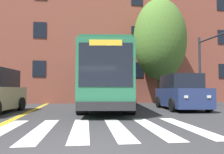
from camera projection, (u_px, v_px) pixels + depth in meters
The scene contains 8 objects.
crosswalk at pixel (61, 129), 6.81m from camera, with size 8.93×4.40×0.01m.
lane_line_yellow_inner at pixel (49, 103), 20.30m from camera, with size 0.12×36.00×0.01m, color gold.
lane_line_yellow_outer at pixel (51, 103), 20.32m from camera, with size 0.12×36.00×0.01m, color gold.
city_bus at pixel (106, 79), 14.19m from camera, with size 3.81×11.29×3.52m.
car_navy_far_lane at pixel (181, 93), 13.45m from camera, with size 2.58×4.81×2.15m.
traffic_light_near_corner at pixel (217, 55), 13.59m from camera, with size 0.38×4.29×4.92m.
street_tree_curbside_large at pixel (160, 40), 18.49m from camera, with size 6.43×6.39×8.92m.
building_facade at pixel (88, 46), 23.94m from camera, with size 32.64×9.00×12.05m.
Camera 1 is at (0.17, -4.27, 1.26)m, focal length 35.00 mm.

